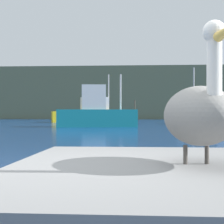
# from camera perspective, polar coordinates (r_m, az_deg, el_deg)

# --- Properties ---
(hillside_backdrop) EXTENTS (140.00, 13.10, 8.02)m
(hillside_backdrop) POSITION_cam_1_polar(r_m,az_deg,el_deg) (65.26, 3.51, 2.58)
(hillside_backdrop) COLOR #5B664C
(hillside_backdrop) RESTS_ON ground
(pier_dock) EXTENTS (2.56, 2.66, 0.75)m
(pier_dock) POSITION_cam_1_polar(r_m,az_deg,el_deg) (2.82, 12.32, -15.09)
(pier_dock) COLOR gray
(pier_dock) RESTS_ON ground
(pelican) EXTENTS (0.56, 1.22, 0.90)m
(pelican) POSITION_cam_1_polar(r_m,az_deg,el_deg) (2.71, 12.41, -0.22)
(pelican) COLOR gray
(pelican) RESTS_ON pier_dock
(fishing_boat_white) EXTENTS (7.27, 3.58, 5.12)m
(fishing_boat_white) POSITION_cam_1_polar(r_m,az_deg,el_deg) (36.43, 15.41, -0.22)
(fishing_boat_white) COLOR white
(fishing_boat_white) RESTS_ON ground
(fishing_boat_yellow) EXTENTS (7.89, 4.24, 5.14)m
(fishing_boat_yellow) POSITION_cam_1_polar(r_m,az_deg,el_deg) (42.20, -3.25, -0.20)
(fishing_boat_yellow) COLOR yellow
(fishing_boat_yellow) RESTS_ON ground
(fishing_boat_teal) EXTENTS (6.01, 2.60, 3.88)m
(fishing_boat_teal) POSITION_cam_1_polar(r_m,az_deg,el_deg) (29.00, -2.31, -0.08)
(fishing_boat_teal) COLOR teal
(fishing_boat_teal) RESTS_ON ground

